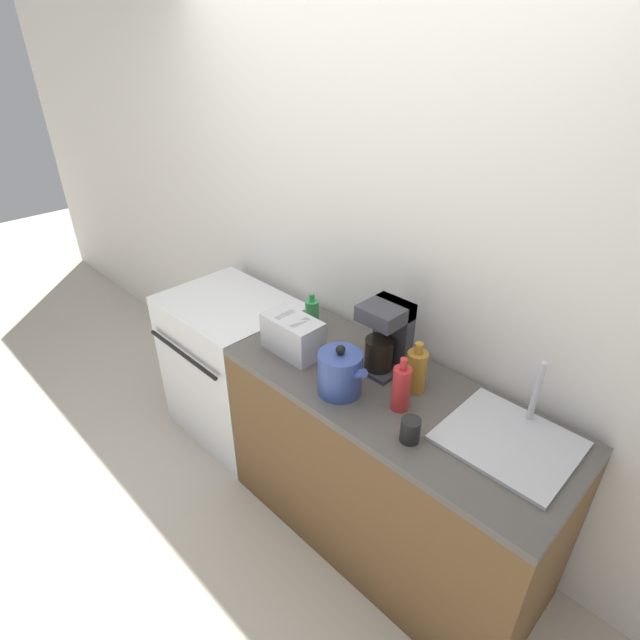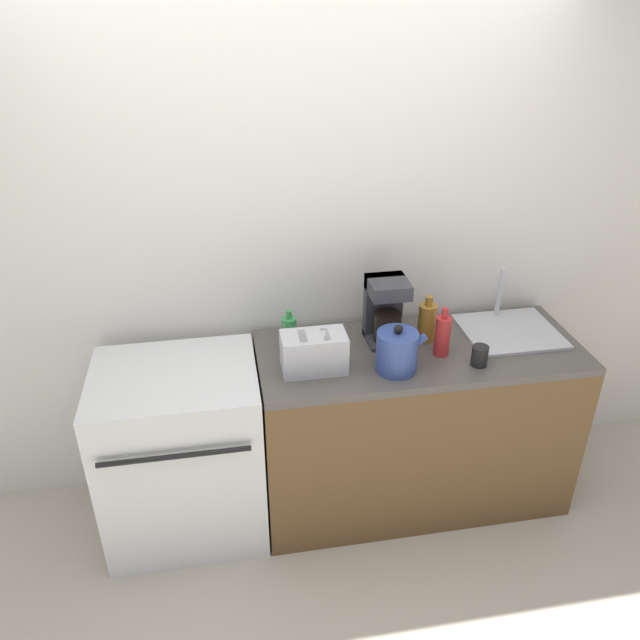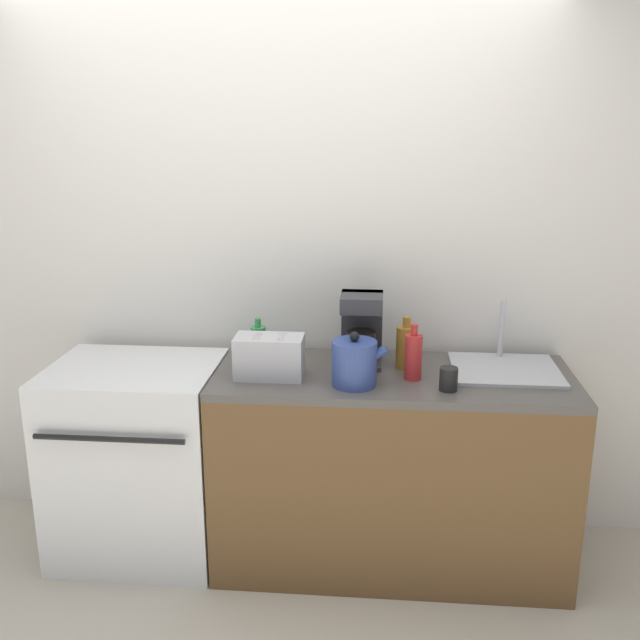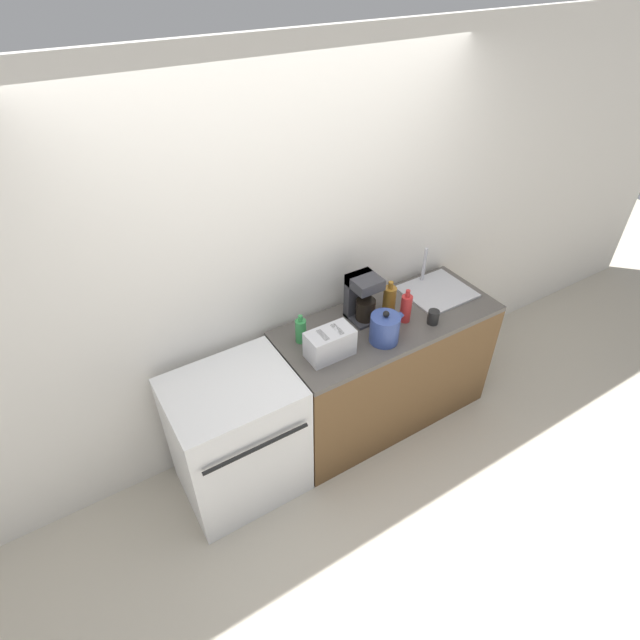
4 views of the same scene
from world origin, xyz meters
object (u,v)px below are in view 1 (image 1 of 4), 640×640
(bottle_red, at_px, (401,388))
(stove, at_px, (234,366))
(toaster, at_px, (293,335))
(kettle, at_px, (340,373))
(bottle_green, at_px, (312,315))
(bottle_amber, at_px, (416,371))
(coffee_maker, at_px, (387,335))
(cup_black, at_px, (410,430))

(bottle_red, bearing_deg, stove, 177.92)
(stove, xyz_separation_m, toaster, (0.63, -0.07, 0.53))
(kettle, relative_size, bottle_green, 1.17)
(toaster, xyz_separation_m, bottle_amber, (0.58, 0.17, 0.01))
(kettle, bearing_deg, bottle_green, 148.88)
(bottle_green, distance_m, bottle_red, 0.71)
(kettle, distance_m, coffee_maker, 0.29)
(kettle, height_order, bottle_green, kettle)
(bottle_green, height_order, bottle_red, bottle_red)
(coffee_maker, bearing_deg, stove, -172.23)
(kettle, relative_size, coffee_maker, 0.72)
(bottle_amber, distance_m, cup_black, 0.31)
(stove, bearing_deg, kettle, -7.85)
(coffee_maker, distance_m, bottle_green, 0.47)
(coffee_maker, bearing_deg, bottle_green, -179.36)
(toaster, distance_m, cup_black, 0.75)
(stove, height_order, bottle_green, bottle_green)
(kettle, relative_size, toaster, 0.81)
(stove, distance_m, bottle_red, 1.36)
(kettle, xyz_separation_m, toaster, (-0.37, 0.06, -0.01))
(kettle, distance_m, toaster, 0.37)
(stove, distance_m, bottle_amber, 1.33)
(bottle_red, relative_size, cup_black, 2.49)
(stove, bearing_deg, bottle_amber, 4.47)
(bottle_amber, xyz_separation_m, cup_black, (0.17, -0.26, -0.05))
(stove, relative_size, cup_black, 9.40)
(bottle_green, height_order, cup_black, bottle_green)
(toaster, height_order, cup_black, toaster)
(kettle, height_order, cup_black, kettle)
(bottle_amber, relative_size, cup_black, 2.42)
(bottle_red, bearing_deg, kettle, -159.25)
(coffee_maker, height_order, bottle_amber, coffee_maker)
(stove, xyz_separation_m, bottle_amber, (1.21, 0.09, 0.54))
(stove, distance_m, bottle_green, 0.77)
(toaster, relative_size, coffee_maker, 0.89)
(stove, height_order, bottle_red, bottle_red)
(cup_black, bearing_deg, kettle, 175.83)
(stove, xyz_separation_m, coffee_maker, (1.02, 0.14, 0.61))
(coffee_maker, height_order, bottle_green, coffee_maker)
(kettle, height_order, coffee_maker, coffee_maker)
(coffee_maker, bearing_deg, bottle_red, -39.19)
(cup_black, bearing_deg, bottle_green, 160.23)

